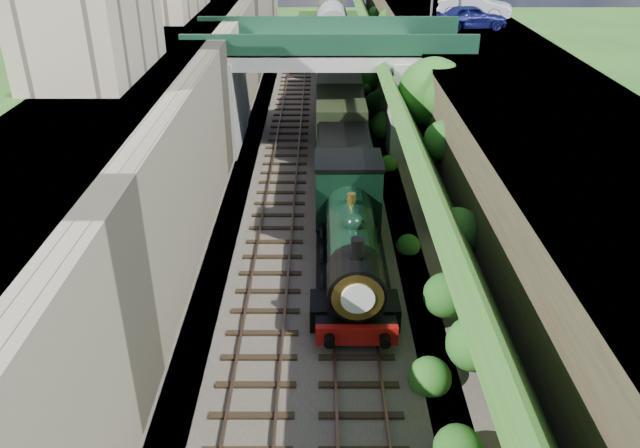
% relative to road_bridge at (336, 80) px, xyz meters
% --- Properties ---
extents(ground, '(160.00, 160.00, 0.00)m').
position_rel_road_bridge_xyz_m(ground, '(-0.94, -24.00, -4.08)').
color(ground, '#1E4714').
rests_on(ground, ground).
extents(trackbed, '(10.00, 90.00, 0.20)m').
position_rel_road_bridge_xyz_m(trackbed, '(-0.94, -4.00, -3.98)').
color(trackbed, '#473F38').
rests_on(trackbed, ground).
extents(retaining_wall, '(1.00, 90.00, 7.00)m').
position_rel_road_bridge_xyz_m(retaining_wall, '(-6.44, -4.00, -0.58)').
color(retaining_wall, '#756B56').
rests_on(retaining_wall, ground).
extents(street_plateau_left, '(6.00, 90.00, 7.00)m').
position_rel_road_bridge_xyz_m(street_plateau_left, '(-9.94, -4.00, -0.58)').
color(street_plateau_left, '#262628').
rests_on(street_plateau_left, ground).
extents(street_plateau_right, '(8.00, 90.00, 6.25)m').
position_rel_road_bridge_xyz_m(street_plateau_right, '(8.56, -4.00, -0.95)').
color(street_plateau_right, '#262628').
rests_on(street_plateau_right, ground).
extents(embankment_slope, '(4.78, 90.00, 6.49)m').
position_rel_road_bridge_xyz_m(embankment_slope, '(4.04, -5.25, -1.35)').
color(embankment_slope, '#1E4714').
rests_on(embankment_slope, ground).
extents(track_left, '(2.50, 90.00, 0.20)m').
position_rel_road_bridge_xyz_m(track_left, '(-2.94, -4.00, -3.83)').
color(track_left, black).
rests_on(track_left, trackbed).
extents(track_right, '(2.50, 90.00, 0.20)m').
position_rel_road_bridge_xyz_m(track_right, '(0.26, -4.00, -3.83)').
color(track_right, black).
rests_on(track_right, trackbed).
extents(road_bridge, '(16.00, 6.40, 7.25)m').
position_rel_road_bridge_xyz_m(road_bridge, '(0.00, 0.00, 0.00)').
color(road_bridge, gray).
rests_on(road_bridge, ground).
extents(building_near, '(4.00, 8.00, 4.00)m').
position_rel_road_bridge_xyz_m(building_near, '(-10.44, -10.00, 4.92)').
color(building_near, gray).
rests_on(building_near, street_plateau_left).
extents(tree, '(3.60, 3.80, 6.60)m').
position_rel_road_bridge_xyz_m(tree, '(4.97, -5.16, 0.57)').
color(tree, black).
rests_on(tree, ground).
extents(car_blue, '(4.57, 2.22, 1.50)m').
position_rel_road_bridge_xyz_m(car_blue, '(8.66, 4.20, 2.93)').
color(car_blue, '#121550').
rests_on(car_blue, street_plateau_right).
extents(car_silver, '(5.27, 3.27, 1.64)m').
position_rel_road_bridge_xyz_m(car_silver, '(9.79, 8.33, 2.99)').
color(car_silver, silver).
rests_on(car_silver, street_plateau_right).
extents(locomotive, '(3.10, 10.22, 3.83)m').
position_rel_road_bridge_xyz_m(locomotive, '(0.26, -15.49, -2.18)').
color(locomotive, black).
rests_on(locomotive, trackbed).
extents(tender, '(2.70, 6.00, 3.05)m').
position_rel_road_bridge_xyz_m(tender, '(0.26, -8.12, -2.46)').
color(tender, black).
rests_on(tender, trackbed).
extents(coach_front, '(2.90, 18.00, 3.70)m').
position_rel_road_bridge_xyz_m(coach_front, '(0.26, 4.48, -2.03)').
color(coach_front, black).
rests_on(coach_front, trackbed).
extents(coach_middle, '(2.90, 18.00, 3.70)m').
position_rel_road_bridge_xyz_m(coach_middle, '(0.26, 23.28, -2.03)').
color(coach_middle, black).
rests_on(coach_middle, trackbed).
extents(coach_rear, '(2.90, 18.00, 3.70)m').
position_rel_road_bridge_xyz_m(coach_rear, '(0.26, 42.08, -2.03)').
color(coach_rear, black).
rests_on(coach_rear, trackbed).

